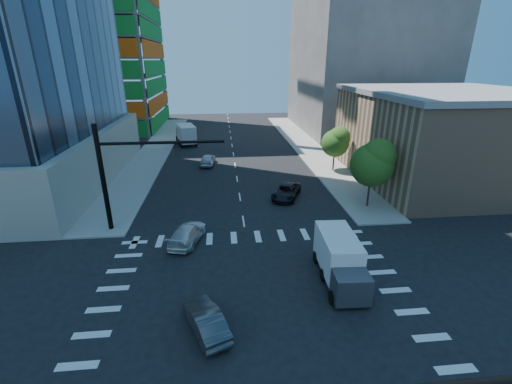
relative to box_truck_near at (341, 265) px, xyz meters
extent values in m
plane|color=black|center=(-5.73, -2.29, -1.31)|extent=(160.00, 160.00, 0.00)
cube|color=silver|center=(-5.73, -2.29, -1.30)|extent=(20.00, 20.00, 0.01)
cube|color=#989590|center=(6.77, 37.71, -1.23)|extent=(5.00, 60.00, 0.15)
cube|color=#989590|center=(-18.23, 37.71, -1.23)|extent=(5.00, 60.00, 0.15)
cube|color=#167C29|center=(-20.63, 59.71, 23.19)|extent=(0.12, 24.00, 49.00)
cube|color=tan|center=(19.27, 19.71, 3.69)|extent=(20.00, 22.00, 10.00)
cube|color=slate|center=(19.27, 19.71, 8.99)|extent=(20.50, 22.50, 0.60)
cube|color=#5C5753|center=(21.27, 52.71, 12.69)|extent=(24.00, 30.00, 28.00)
cylinder|color=black|center=(-17.23, 9.21, 3.34)|extent=(0.40, 0.40, 9.00)
cylinder|color=black|center=(-12.23, 9.21, 6.24)|extent=(10.00, 0.24, 0.24)
imported|color=black|center=(-11.23, 9.21, 5.14)|extent=(0.16, 0.20, 1.00)
cylinder|color=#382316|center=(6.77, 11.71, -0.02)|extent=(0.20, 0.20, 2.27)
sphere|color=#1E4713|center=(6.77, 11.71, 3.07)|extent=(4.16, 4.16, 4.16)
sphere|color=#427426|center=(7.17, 11.41, 4.04)|extent=(3.25, 3.25, 3.25)
cylinder|color=#382316|center=(7.07, 23.71, -0.19)|extent=(0.20, 0.20, 1.92)
sphere|color=#1E4713|center=(7.07, 23.71, 2.42)|extent=(3.52, 3.52, 3.52)
sphere|color=#427426|center=(7.47, 23.41, 3.24)|extent=(2.75, 2.75, 2.75)
imported|color=black|center=(-0.81, 15.01, -0.60)|extent=(4.16, 5.56, 1.40)
imported|color=silver|center=(-10.45, 6.48, -0.59)|extent=(3.27, 5.28, 1.43)
imported|color=silver|center=(-9.51, 28.24, -0.53)|extent=(2.23, 4.67, 1.54)
imported|color=#434247|center=(-8.63, -3.54, -0.62)|extent=(2.95, 4.42, 1.38)
cube|color=white|center=(0.00, 0.00, 0.45)|extent=(2.43, 4.71, 2.40)
cube|color=#404148|center=(0.00, 0.00, -0.15)|extent=(2.20, 1.76, 1.75)
cube|color=#BCBCBE|center=(-13.71, 41.84, 0.71)|extent=(3.79, 5.76, 2.75)
cube|color=#404148|center=(-13.71, 41.84, 0.02)|extent=(2.84, 2.46, 2.01)
camera|label=1|loc=(-7.40, -18.39, 12.42)|focal=24.00mm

